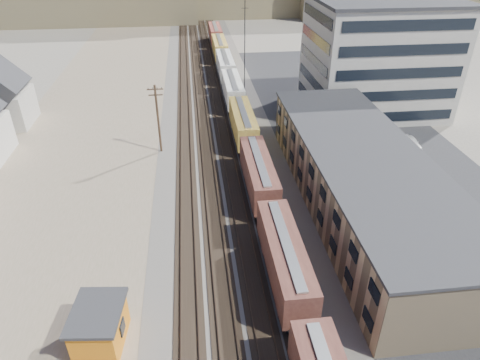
{
  "coord_description": "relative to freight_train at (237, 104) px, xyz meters",
  "views": [
    {
      "loc": [
        -3.64,
        -14.53,
        28.7
      ],
      "look_at": [
        1.35,
        27.67,
        3.0
      ],
      "focal_mm": 32.0,
      "sensor_mm": 36.0,
      "label": 1
    }
  ],
  "objects": [
    {
      "name": "asphalt_lot",
      "position": [
        18.2,
        -17.1,
        -2.77
      ],
      "size": [
        26.0,
        120.0,
        0.04
      ],
      "primitive_type": "cube",
      "color": "#232326",
      "rests_on": "ground"
    },
    {
      "name": "radio_mast",
      "position": [
        2.2,
        7.9,
        6.33
      ],
      "size": [
        1.2,
        0.16,
        18.0
      ],
      "color": "black",
      "rests_on": "ground"
    },
    {
      "name": "rail_tracks",
      "position": [
        -4.35,
        -2.1,
        -2.68
      ],
      "size": [
        11.4,
        200.0,
        0.24
      ],
      "color": "black",
      "rests_on": "ground"
    },
    {
      "name": "freight_train",
      "position": [
        0.0,
        0.0,
        0.0
      ],
      "size": [
        3.0,
        119.74,
        4.46
      ],
      "color": "black",
      "rests_on": "ground"
    },
    {
      "name": "parked_car_blue",
      "position": [
        21.44,
        0.68,
        -1.98
      ],
      "size": [
        4.5,
        6.42,
        1.63
      ],
      "primitive_type": "imported",
      "rotation": [
        0.0,
        0.0,
        0.34
      ],
      "color": "navy",
      "rests_on": "ground"
    },
    {
      "name": "ballast_bed",
      "position": [
        -3.8,
        -2.1,
        -2.76
      ],
      "size": [
        18.0,
        200.0,
        0.06
      ],
      "primitive_type": "cube",
      "color": "#4C4742",
      "rests_on": "ground"
    },
    {
      "name": "parked_car_far",
      "position": [
        24.39,
        -13.02,
        -2.04
      ],
      "size": [
        1.85,
        4.45,
        1.51
      ],
      "primitive_type": "imported",
      "rotation": [
        0.0,
        0.0,
        0.02
      ],
      "color": "silver",
      "rests_on": "ground"
    },
    {
      "name": "warehouse",
      "position": [
        11.18,
        -27.1,
        0.86
      ],
      "size": [
        12.4,
        40.4,
        7.25
      ],
      "color": "tan",
      "rests_on": "ground"
    },
    {
      "name": "maintenance_shed",
      "position": [
        -15.6,
        -43.11,
        -0.93
      ],
      "size": [
        4.32,
        5.33,
        3.63
      ],
      "color": "orange",
      "rests_on": "ground"
    },
    {
      "name": "office_tower",
      "position": [
        24.15,
        2.85,
        6.47
      ],
      "size": [
        22.6,
        18.6,
        18.45
      ],
      "color": "#9E998E",
      "rests_on": "ground"
    },
    {
      "name": "utility_pole_north",
      "position": [
        -12.3,
        -10.1,
        2.5
      ],
      "size": [
        2.2,
        0.32,
        10.0
      ],
      "color": "#382619",
      "rests_on": "ground"
    },
    {
      "name": "dirt_yard",
      "position": [
        -23.8,
        -12.1,
        -2.78
      ],
      "size": [
        24.0,
        180.0,
        0.03
      ],
      "primitive_type": "cube",
      "color": "#70654D",
      "rests_on": "ground"
    }
  ]
}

